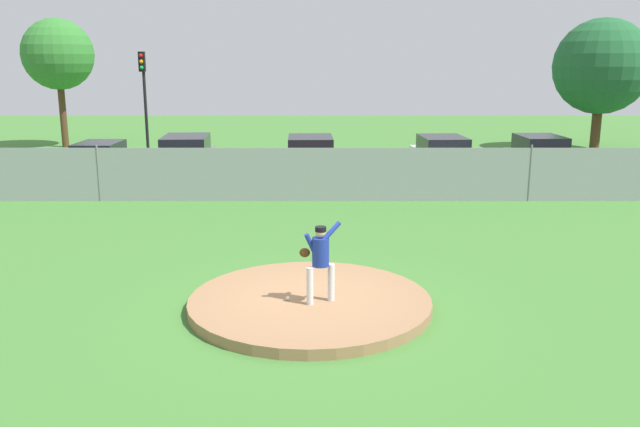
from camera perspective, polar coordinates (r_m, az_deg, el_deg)
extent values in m
plane|color=#427A33|center=(18.67, -0.87, -1.47)|extent=(80.00, 80.00, 0.00)
cube|color=#2B2B2D|center=(26.98, -0.69, 3.09)|extent=(44.00, 7.00, 0.01)
cylinder|color=#99704C|center=(12.92, -1.14, -7.74)|extent=(4.72, 4.72, 0.21)
cylinder|color=silver|center=(12.43, -1.13, -6.31)|extent=(0.13, 0.13, 0.73)
cylinder|color=silver|center=(12.62, 0.72, -5.99)|extent=(0.13, 0.13, 0.73)
cylinder|color=navy|center=(12.33, -0.20, -3.35)|extent=(0.32, 0.32, 0.55)
cylinder|color=navy|center=(12.23, 0.64, -1.67)|extent=(0.44, 0.29, 0.41)
cylinder|color=navy|center=(12.29, -1.04, -2.72)|extent=(0.29, 0.21, 0.46)
ellipsoid|color=#4C2D14|center=(12.39, -1.59, -3.41)|extent=(0.20, 0.12, 0.18)
sphere|color=tan|center=(12.23, -0.21, -1.67)|extent=(0.20, 0.20, 0.20)
cylinder|color=black|center=(12.21, -0.21, -1.35)|extent=(0.21, 0.21, 0.09)
sphere|color=white|center=(12.77, -3.08, -7.35)|extent=(0.07, 0.07, 0.07)
cube|color=gray|center=(22.39, -0.77, 3.39)|extent=(36.73, 0.03, 1.83)
cylinder|color=slate|center=(23.62, -18.92, 3.31)|extent=(0.07, 0.07, 1.93)
cylinder|color=slate|center=(23.50, 17.48, 3.37)|extent=(0.07, 0.07, 1.93)
cube|color=#B7BABF|center=(27.84, -18.79, 4.04)|extent=(1.74, 4.08, 0.64)
cube|color=black|center=(27.75, -18.88, 5.28)|extent=(1.59, 2.25, 0.57)
cylinder|color=black|center=(29.07, -17.97, 3.81)|extent=(1.79, 0.64, 0.64)
cylinder|color=black|center=(26.71, -19.58, 2.92)|extent=(1.79, 0.64, 0.64)
cube|color=silver|center=(27.41, 10.26, 4.53)|extent=(2.11, 4.46, 0.77)
cube|color=black|center=(27.32, 10.32, 5.96)|extent=(1.85, 2.49, 0.61)
cylinder|color=black|center=(28.77, 9.60, 4.18)|extent=(1.96, 0.75, 0.64)
cylinder|color=black|center=(26.18, 10.92, 3.25)|extent=(1.96, 0.75, 0.64)
cube|color=#A81919|center=(26.45, -1.10, 4.41)|extent=(2.03, 4.47, 0.75)
cube|color=black|center=(26.35, -1.11, 5.96)|extent=(1.82, 2.48, 0.69)
cylinder|color=black|center=(27.86, -1.14, 4.07)|extent=(1.98, 0.70, 0.64)
cylinder|color=black|center=(25.16, -1.05, 3.09)|extent=(1.98, 0.70, 0.64)
cube|color=slate|center=(27.06, -11.76, 4.33)|extent=(2.20, 4.84, 0.75)
cube|color=black|center=(26.96, -11.83, 5.86)|extent=(1.90, 2.71, 0.70)
cylinder|color=black|center=(28.55, -11.34, 4.04)|extent=(1.98, 0.77, 0.64)
cylinder|color=black|center=(25.69, -12.14, 3.01)|extent=(1.98, 0.77, 0.64)
cube|color=#232328|center=(27.90, 18.17, 4.21)|extent=(1.88, 4.09, 0.75)
cube|color=black|center=(27.80, 18.27, 5.70)|extent=(1.69, 2.27, 0.72)
cylinder|color=black|center=(29.11, 17.28, 3.87)|extent=(1.84, 0.69, 0.64)
cylinder|color=black|center=(26.80, 19.01, 2.99)|extent=(1.84, 0.69, 0.64)
cylinder|color=black|center=(32.15, -15.15, 8.84)|extent=(0.14, 0.14, 5.10)
cube|color=black|center=(31.91, -15.46, 12.58)|extent=(0.28, 0.24, 0.90)
sphere|color=red|center=(31.79, -15.55, 13.06)|extent=(0.18, 0.18, 0.18)
sphere|color=orange|center=(31.79, -15.52, 12.57)|extent=(0.18, 0.18, 0.18)
sphere|color=green|center=(31.79, -15.49, 12.09)|extent=(0.18, 0.18, 0.18)
cylinder|color=#4C331E|center=(39.29, -21.66, 8.05)|extent=(0.36, 0.36, 3.70)
sphere|color=#327B2F|center=(39.19, -22.06, 12.68)|extent=(3.81, 3.81, 3.81)
cylinder|color=#4C331E|center=(38.22, 22.55, 7.08)|extent=(0.50, 0.50, 2.67)
sphere|color=#205C30|center=(38.08, 22.96, 11.67)|extent=(4.96, 4.96, 4.96)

